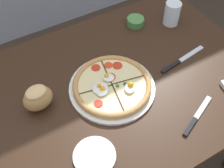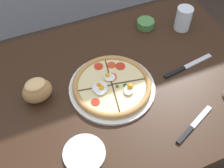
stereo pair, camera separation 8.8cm
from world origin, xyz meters
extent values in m
plane|color=#3D2D23|center=(0.00, 0.00, 0.00)|extent=(12.00, 12.00, 0.00)
cube|color=#331E11|center=(0.00, 0.00, 0.74)|extent=(1.18, 0.89, 0.03)
cube|color=#331E11|center=(-0.54, 0.39, 0.36)|extent=(0.06, 0.06, 0.72)
cube|color=#331E11|center=(0.54, 0.39, 0.36)|extent=(0.06, 0.06, 0.72)
cylinder|color=white|center=(-0.07, -0.01, 0.76)|extent=(0.36, 0.36, 0.01)
cylinder|color=tan|center=(-0.07, -0.01, 0.77)|extent=(0.32, 0.32, 0.01)
cylinder|color=beige|center=(-0.07, -0.01, 0.78)|extent=(0.29, 0.29, 0.00)
torus|color=tan|center=(-0.07, -0.01, 0.78)|extent=(0.32, 0.32, 0.02)
cube|color=#472D19|center=(-0.08, -0.08, 0.78)|extent=(0.03, 0.14, 0.00)
cube|color=#472D19|center=(0.00, -0.02, 0.78)|extent=(0.14, 0.03, 0.00)
cube|color=#472D19|center=(-0.06, 0.06, 0.78)|extent=(0.03, 0.14, 0.00)
cube|color=#472D19|center=(-0.14, 0.00, 0.78)|extent=(0.14, 0.03, 0.00)
cylinder|color=red|center=(-0.12, -0.02, 0.78)|extent=(0.04, 0.04, 0.00)
cylinder|color=red|center=(-0.09, 0.10, 0.78)|extent=(0.04, 0.04, 0.00)
cylinder|color=red|center=(-0.03, 0.09, 0.78)|extent=(0.04, 0.04, 0.00)
cylinder|color=red|center=(0.00, 0.07, 0.78)|extent=(0.04, 0.04, 0.00)
cylinder|color=red|center=(-0.06, 0.03, 0.78)|extent=(0.04, 0.04, 0.00)
cylinder|color=red|center=(-0.16, -0.07, 0.78)|extent=(0.04, 0.04, 0.00)
ellipsoid|color=white|center=(-0.12, -0.02, 0.79)|extent=(0.07, 0.07, 0.01)
sphere|color=#F4AD1E|center=(-0.12, -0.02, 0.79)|extent=(0.02, 0.02, 0.02)
ellipsoid|color=white|center=(-0.12, -0.01, 0.79)|extent=(0.08, 0.08, 0.01)
sphere|color=orange|center=(-0.13, 0.00, 0.79)|extent=(0.02, 0.02, 0.02)
ellipsoid|color=white|center=(-0.07, 0.02, 0.79)|extent=(0.07, 0.06, 0.01)
sphere|color=#F4AD1E|center=(-0.07, 0.03, 0.79)|extent=(0.02, 0.02, 0.02)
ellipsoid|color=white|center=(-0.02, -0.07, 0.79)|extent=(0.07, 0.07, 0.01)
sphere|color=orange|center=(-0.01, -0.06, 0.80)|extent=(0.02, 0.02, 0.02)
cylinder|color=#2D5B1E|center=(-0.02, -0.04, 0.78)|extent=(0.02, 0.02, 0.00)
cylinder|color=#477A2D|center=(0.00, 0.07, 0.78)|extent=(0.02, 0.02, 0.00)
cylinder|color=#386B23|center=(-0.06, -0.03, 0.78)|extent=(0.01, 0.01, 0.00)
cylinder|color=#386B23|center=(-0.02, -0.05, 0.78)|extent=(0.01, 0.01, 0.00)
cylinder|color=#4C8442|center=(0.24, 0.29, 0.77)|extent=(0.08, 0.08, 0.04)
cylinder|color=gold|center=(0.24, 0.29, 0.78)|extent=(0.07, 0.07, 0.02)
cylinder|color=#4C8442|center=(0.28, 0.29, 0.77)|extent=(0.01, 0.01, 0.04)
cylinder|color=#4C8442|center=(0.26, 0.32, 0.77)|extent=(0.01, 0.01, 0.04)
cylinder|color=#4C8442|center=(0.24, 0.33, 0.77)|extent=(0.01, 0.01, 0.04)
cylinder|color=#4C8442|center=(0.21, 0.32, 0.77)|extent=(0.01, 0.01, 0.04)
cylinder|color=#4C8442|center=(0.19, 0.29, 0.77)|extent=(0.01, 0.01, 0.04)
cylinder|color=#4C8442|center=(0.21, 0.26, 0.77)|extent=(0.01, 0.01, 0.04)
cylinder|color=#4C8442|center=(0.24, 0.24, 0.77)|extent=(0.01, 0.01, 0.04)
cylinder|color=#4C8442|center=(0.26, 0.26, 0.77)|extent=(0.01, 0.01, 0.04)
ellipsoid|color=#B27F47|center=(-0.36, 0.06, 0.80)|extent=(0.13, 0.10, 0.10)
ellipsoid|color=#EAB775|center=(-0.36, 0.06, 0.85)|extent=(0.09, 0.07, 0.03)
cube|color=silver|center=(0.19, -0.27, 0.76)|extent=(0.12, 0.07, 0.01)
cube|color=black|center=(0.09, -0.32, 0.76)|extent=(0.09, 0.05, 0.01)
cube|color=silver|center=(0.34, -0.02, 0.76)|extent=(0.15, 0.04, 0.01)
cube|color=black|center=(0.21, -0.04, 0.76)|extent=(0.11, 0.03, 0.01)
cylinder|color=white|center=(0.40, 0.21, 0.81)|extent=(0.08, 0.08, 0.12)
cylinder|color=silver|center=(0.40, 0.21, 0.79)|extent=(0.07, 0.07, 0.07)
cylinder|color=white|center=(-0.27, -0.24, 0.76)|extent=(0.15, 0.15, 0.01)
camera|label=1|loc=(-0.43, -0.63, 1.68)|focal=45.00mm
camera|label=2|loc=(-0.35, -0.67, 1.68)|focal=45.00mm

